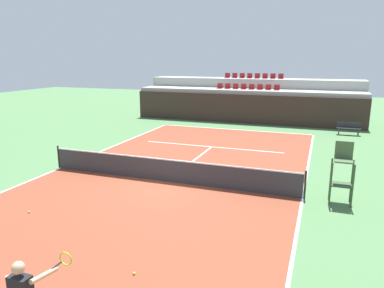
{
  "coord_description": "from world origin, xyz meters",
  "views": [
    {
      "loc": [
        5.86,
        -12.95,
        5.01
      ],
      "look_at": [
        0.39,
        2.0,
        1.2
      ],
      "focal_mm": 33.49,
      "sensor_mm": 36.0,
      "label": 1
    }
  ],
  "objects_px": {
    "umpire_chair": "(342,171)",
    "tennis_ball_1": "(29,212)",
    "player_bench": "(349,127)",
    "tennis_ball_2": "(134,273)",
    "tennis_net": "(167,170)"
  },
  "relations": [
    {
      "from": "umpire_chair",
      "to": "tennis_ball_2",
      "type": "xyz_separation_m",
      "value": [
        -4.72,
        -6.4,
        -1.14
      ]
    },
    {
      "from": "tennis_net",
      "to": "player_bench",
      "type": "height_order",
      "value": "tennis_net"
    },
    {
      "from": "tennis_ball_1",
      "to": "tennis_ball_2",
      "type": "distance_m",
      "value": 5.34
    },
    {
      "from": "player_bench",
      "to": "tennis_ball_2",
      "type": "xyz_separation_m",
      "value": [
        -5.67,
        -19.15,
        -0.46
      ]
    },
    {
      "from": "umpire_chair",
      "to": "tennis_ball_1",
      "type": "xyz_separation_m",
      "value": [
        -9.72,
        -4.5,
        -1.14
      ]
    },
    {
      "from": "tennis_net",
      "to": "tennis_ball_1",
      "type": "xyz_separation_m",
      "value": [
        -3.02,
        -4.45,
        -0.47
      ]
    },
    {
      "from": "tennis_net",
      "to": "player_bench",
      "type": "bearing_deg",
      "value": 59.19
    },
    {
      "from": "player_bench",
      "to": "tennis_ball_1",
      "type": "height_order",
      "value": "player_bench"
    },
    {
      "from": "tennis_ball_2",
      "to": "tennis_net",
      "type": "bearing_deg",
      "value": 107.31
    },
    {
      "from": "player_bench",
      "to": "tennis_ball_2",
      "type": "bearing_deg",
      "value": -106.48
    },
    {
      "from": "tennis_ball_1",
      "to": "tennis_net",
      "type": "bearing_deg",
      "value": 55.81
    },
    {
      "from": "tennis_ball_2",
      "to": "tennis_ball_1",
      "type": "bearing_deg",
      "value": 159.27
    },
    {
      "from": "tennis_net",
      "to": "tennis_ball_2",
      "type": "bearing_deg",
      "value": -72.69
    },
    {
      "from": "player_bench",
      "to": "tennis_ball_1",
      "type": "xyz_separation_m",
      "value": [
        -10.67,
        -17.26,
        -0.46
      ]
    },
    {
      "from": "tennis_ball_2",
      "to": "player_bench",
      "type": "bearing_deg",
      "value": 73.52
    }
  ]
}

